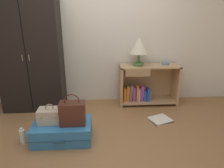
# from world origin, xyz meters

# --- Properties ---
(ground_plane) EXTENTS (9.00, 9.00, 0.00)m
(ground_plane) POSITION_xyz_m (0.00, 0.00, 0.00)
(ground_plane) COLOR olive
(back_wall) EXTENTS (6.40, 0.10, 2.60)m
(back_wall) POSITION_xyz_m (0.00, 1.50, 1.30)
(back_wall) COLOR silver
(back_wall) RESTS_ON ground_plane
(wardrobe) EXTENTS (0.98, 0.47, 1.85)m
(wardrobe) POSITION_xyz_m (-1.14, 1.20, 0.93)
(wardrobe) COLOR black
(wardrobe) RESTS_ON ground_plane
(bookshelf) EXTENTS (1.03, 0.38, 0.71)m
(bookshelf) POSITION_xyz_m (0.78, 1.25, 0.34)
(bookshelf) COLOR tan
(bookshelf) RESTS_ON ground_plane
(table_lamp) EXTENTS (0.31, 0.31, 0.48)m
(table_lamp) POSITION_xyz_m (0.63, 1.25, 1.03)
(table_lamp) COLOR #4C7542
(table_lamp) RESTS_ON bookshelf
(bowl) EXTENTS (0.13, 0.13, 0.04)m
(bowl) POSITION_xyz_m (1.11, 1.27, 0.73)
(bowl) COLOR slate
(bowl) RESTS_ON bookshelf
(suitcase_large) EXTENTS (0.74, 0.47, 0.24)m
(suitcase_large) POSITION_xyz_m (-0.53, 0.20, 0.12)
(suitcase_large) COLOR teal
(suitcase_large) RESTS_ON ground_plane
(train_case) EXTENTS (0.30, 0.21, 0.26)m
(train_case) POSITION_xyz_m (-0.67, 0.22, 0.34)
(train_case) COLOR #B7A88E
(train_case) RESTS_ON suitcase_large
(handbag) EXTENTS (0.31, 0.18, 0.41)m
(handbag) POSITION_xyz_m (-0.39, 0.17, 0.39)
(handbag) COLOR #472319
(handbag) RESTS_ON suitcase_large
(bottle) EXTENTS (0.07, 0.07, 0.21)m
(bottle) POSITION_xyz_m (-1.03, 0.15, 0.10)
(bottle) COLOR white
(bottle) RESTS_ON ground_plane
(open_book_on_floor) EXTENTS (0.39, 0.36, 0.02)m
(open_book_on_floor) POSITION_xyz_m (0.88, 0.61, 0.01)
(open_book_on_floor) COLOR white
(open_book_on_floor) RESTS_ON ground_plane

